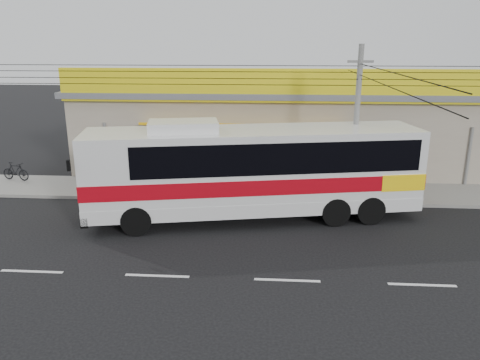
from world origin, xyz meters
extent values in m
plane|color=black|center=(0.00, 0.00, 0.00)|extent=(120.00, 120.00, 0.00)
cube|color=gray|center=(0.00, 6.00, 0.07)|extent=(30.00, 3.20, 0.15)
cube|color=gray|center=(0.00, 11.60, 2.10)|extent=(22.00, 8.00, 4.20)
cube|color=#585A5F|center=(0.00, 11.60, 4.35)|extent=(22.60, 8.60, 0.30)
cube|color=yellow|center=(0.00, 7.48, 4.90)|extent=(22.00, 0.24, 1.60)
cube|color=#C6390B|center=(-2.00, 7.45, 4.90)|extent=(9.00, 0.10, 1.20)
cube|color=#15761D|center=(6.50, 7.45, 4.90)|extent=(2.40, 0.10, 1.10)
cube|color=#C6390B|center=(-9.00, 7.45, 4.90)|extent=(3.00, 0.10, 1.10)
cube|color=#E9AB0C|center=(-2.00, 7.30, 3.00)|extent=(10.00, 1.20, 0.37)
cube|color=silver|center=(-1.26, 2.67, 2.07)|extent=(13.37, 5.21, 3.16)
cube|color=#AE0713|center=(-1.26, 2.67, 1.69)|extent=(13.41, 5.26, 0.60)
cube|color=yellow|center=(4.31, 3.77, 1.69)|extent=(2.25, 3.07, 0.65)
cube|color=black|center=(-0.51, 2.82, 2.78)|extent=(11.24, 4.83, 1.20)
cube|color=black|center=(-7.59, 1.42, 2.56)|extent=(0.64, 2.39, 1.64)
cube|color=silver|center=(-3.93, 2.14, 3.85)|extent=(2.86, 2.00, 0.39)
cylinder|color=black|center=(-5.51, 0.58, 0.57)|extent=(1.18, 0.56, 1.13)
cylinder|color=black|center=(-5.99, 2.99, 0.57)|extent=(1.18, 0.56, 1.13)
cylinder|color=black|center=(3.37, 2.33, 0.57)|extent=(1.18, 0.56, 1.13)
cylinder|color=black|center=(2.89, 4.75, 0.57)|extent=(1.18, 0.56, 1.13)
imported|color=#94270A|center=(-7.33, 5.24, 0.67)|extent=(2.05, 1.56, 1.03)
imported|color=black|center=(-13.50, 6.69, 0.61)|extent=(1.59, 0.75, 0.92)
cylinder|color=slate|center=(2.91, 4.20, 3.43)|extent=(0.22, 0.22, 6.85)
cube|color=slate|center=(2.91, 4.20, 6.17)|extent=(1.03, 0.10, 0.10)
camera|label=1|loc=(-0.53, -15.26, 6.98)|focal=35.00mm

